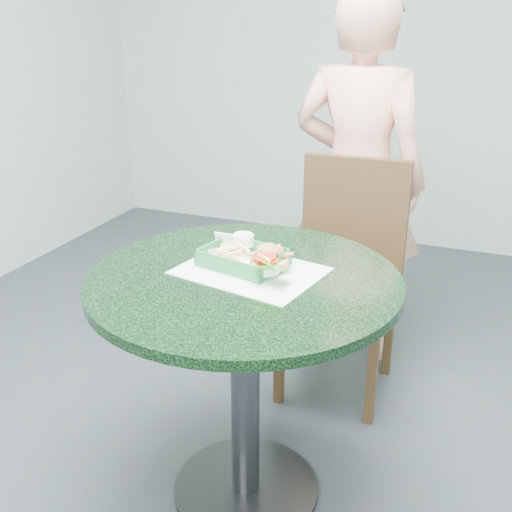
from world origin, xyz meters
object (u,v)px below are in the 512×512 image
at_px(food_basket, 243,267).
at_px(crab_sandwich, 271,259).
at_px(dining_chair, 346,261).
at_px(sauce_ramekin, 237,246).
at_px(diner_person, 358,172).
at_px(cafe_table, 245,335).

relative_size(food_basket, crab_sandwich, 2.08).
distance_m(dining_chair, sauce_ramekin, 0.72).
relative_size(diner_person, sauce_ramekin, 25.80).
distance_m(food_basket, crab_sandwich, 0.09).
xyz_separation_m(cafe_table, dining_chair, (0.12, 0.76, -0.05)).
xyz_separation_m(cafe_table, sauce_ramekin, (-0.08, 0.13, 0.22)).
bearing_deg(dining_chair, crab_sandwich, -96.20).
xyz_separation_m(diner_person, crab_sandwich, (-0.04, -0.96, -0.03)).
bearing_deg(diner_person, dining_chair, 101.89).
distance_m(food_basket, sauce_ramekin, 0.09).
height_order(cafe_table, crab_sandwich, crab_sandwich).
xyz_separation_m(dining_chair, food_basket, (-0.15, -0.70, 0.23)).
bearing_deg(cafe_table, sauce_ramekin, 120.47).
distance_m(dining_chair, food_basket, 0.75).
height_order(food_basket, sauce_ramekin, sauce_ramekin).
bearing_deg(sauce_ramekin, dining_chair, 73.07).
height_order(dining_chair, sauce_ramekin, dining_chair).
relative_size(diner_person, crab_sandwich, 15.12).
distance_m(cafe_table, diner_person, 1.07).
height_order(dining_chair, food_basket, dining_chair).
relative_size(diner_person, food_basket, 7.26).
bearing_deg(crab_sandwich, dining_chair, 84.45).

